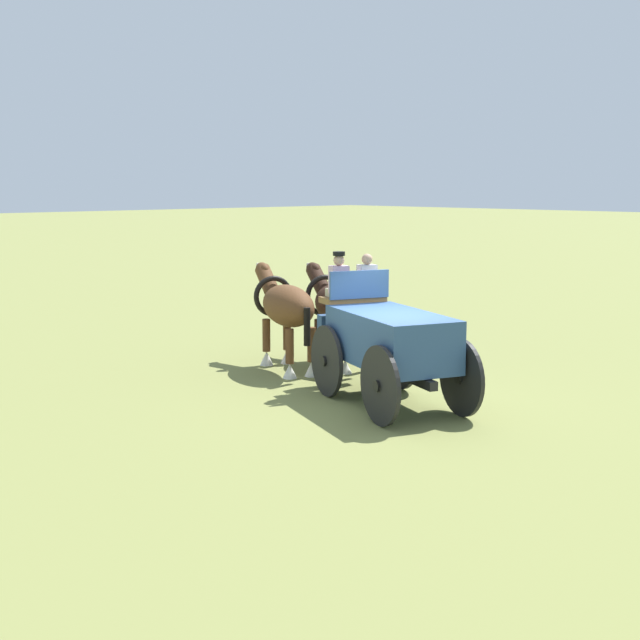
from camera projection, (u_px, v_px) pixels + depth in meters
ground_plane at (390, 405)px, 16.28m from camera, size 220.00×220.00×0.00m
show_wagon at (387, 339)px, 16.25m from camera, size 5.81×2.88×2.75m
draft_horse_near at (286, 308)px, 19.25m from camera, size 3.05×1.60×2.26m
draft_horse_off at (340, 306)px, 19.74m from camera, size 3.12×1.67×2.21m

